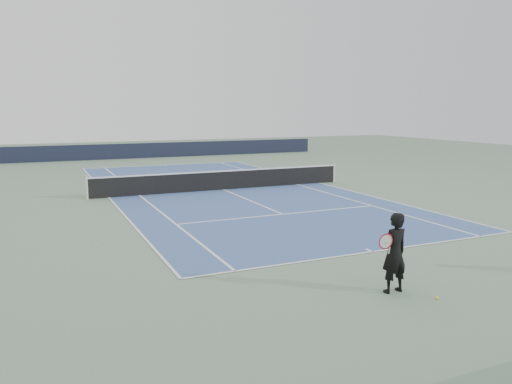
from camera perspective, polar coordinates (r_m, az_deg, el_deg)
name	(u,v)px	position (r m, az deg, el deg)	size (l,w,h in m)	color
ground	(223,190)	(24.62, -3.74, 0.25)	(80.00, 80.00, 0.00)	slate
court_surface	(223,190)	(24.62, -3.74, 0.27)	(10.97, 23.77, 0.01)	#3D5990
tennis_net	(223,180)	(24.54, -3.75, 1.42)	(12.90, 0.10, 1.07)	silver
windscreen_far	(147,150)	(41.68, -12.37, 4.66)	(30.00, 0.25, 1.20)	black
tennis_player	(394,253)	(11.18, 15.51, -6.71)	(0.80, 0.51, 1.77)	black
tennis_ball	(437,298)	(11.32, 19.96, -11.28)	(0.07, 0.07, 0.07)	yellow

